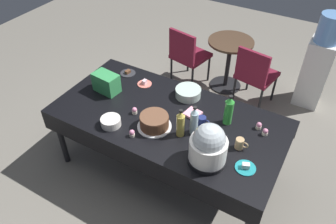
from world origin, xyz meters
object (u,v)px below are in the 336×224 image
soda_bottle_ginger_ale (181,124)px  soda_carton (106,83)px  glass_salad_bowl (188,93)px  coffee_mug_tan (240,144)px  potluck_table (168,121)px  soda_bottle_lime_soda (229,111)px  cupcake_vanilla (259,126)px  coffee_mug_navy (202,121)px  maroon_chair_left (188,54)px  ceramic_snack_bowl (111,122)px  cupcake_mint (135,111)px  soda_bottle_water (194,121)px  cupcake_rose (265,132)px  round_cafe_table (229,56)px  dessert_plate_charcoal (128,73)px  dessert_plate_coral (145,83)px  slow_cooker (208,146)px  cupcake_cocoa (132,133)px  dessert_plate_teal (246,167)px  maroon_chair_right (255,73)px  water_cooler (318,64)px  frosted_layer_cake (154,122)px

soda_bottle_ginger_ale → soda_carton: 0.98m
glass_salad_bowl → coffee_mug_tan: (0.71, -0.42, 0.01)m
potluck_table → soda_bottle_lime_soda: size_ratio=7.12×
cupcake_vanilla → coffee_mug_navy: size_ratio=0.58×
cupcake_vanilla → maroon_chair_left: size_ratio=0.08×
ceramic_snack_bowl → soda_carton: soda_carton is taller
cupcake_mint → soda_bottle_lime_soda: soda_bottle_lime_soda is taller
glass_salad_bowl → ceramic_snack_bowl: bearing=-119.1°
potluck_table → soda_bottle_water: 0.37m
ceramic_snack_bowl → cupcake_rose: bearing=24.8°
glass_salad_bowl → soda_carton: size_ratio=1.00×
coffee_mug_navy → round_cafe_table: 1.75m
dessert_plate_charcoal → soda_bottle_lime_soda: soda_bottle_lime_soda is taller
dessert_plate_coral → cupcake_vanilla: size_ratio=2.25×
slow_cooker → cupcake_cocoa: 0.71m
maroon_chair_left → cupcake_vanilla: bearing=-42.5°
dessert_plate_teal → dessert_plate_coral: dessert_plate_coral is taller
potluck_table → glass_salad_bowl: bearing=86.7°
ceramic_snack_bowl → cupcake_vanilla: size_ratio=2.72×
soda_carton → round_cafe_table: 1.87m
slow_cooker → dessert_plate_charcoal: slow_cooker is taller
potluck_table → soda_bottle_ginger_ale: 0.33m
dessert_plate_charcoal → maroon_chair_left: maroon_chair_left is taller
ceramic_snack_bowl → soda_carton: size_ratio=0.71×
cupcake_rose → maroon_chair_right: 1.41m
cupcake_vanilla → water_cooler: bearing=81.9°
dessert_plate_coral → round_cafe_table: size_ratio=0.21×
dessert_plate_charcoal → soda_carton: (-0.00, -0.36, 0.09)m
soda_bottle_lime_soda → cupcake_cocoa: bearing=-138.3°
frosted_layer_cake → slow_cooker: (0.58, -0.13, 0.11)m
cupcake_mint → soda_bottle_water: (0.60, 0.05, 0.10)m
glass_salad_bowl → water_cooler: (1.01, 1.57, -0.21)m
dessert_plate_charcoal → water_cooler: (1.77, 1.55, -0.17)m
cupcake_mint → dessert_plate_coral: bearing=111.8°
coffee_mug_navy → coffee_mug_tan: coffee_mug_tan is taller
cupcake_rose → coffee_mug_navy: size_ratio=0.58×
coffee_mug_navy → maroon_chair_right: 1.49m
soda_bottle_ginger_ale → maroon_chair_left: soda_bottle_ginger_ale is taller
glass_salad_bowl → ceramic_snack_bowl: 0.84m
potluck_table → dessert_plate_charcoal: bearing=152.0°
dessert_plate_teal → soda_bottle_ginger_ale: 0.65m
potluck_table → soda_bottle_lime_soda: bearing=20.8°
dessert_plate_charcoal → maroon_chair_right: maroon_chair_right is taller
slow_cooker → maroon_chair_left: 2.19m
cupcake_vanilla → dessert_plate_coral: bearing=177.5°
dessert_plate_teal → soda_bottle_water: size_ratio=0.57×
potluck_table → coffee_mug_navy: coffee_mug_navy is taller
dessert_plate_coral → cupcake_mint: cupcake_mint is taller
soda_bottle_water → soda_carton: (-1.05, 0.11, -0.04)m
soda_bottle_ginger_ale → coffee_mug_navy: bearing=60.8°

